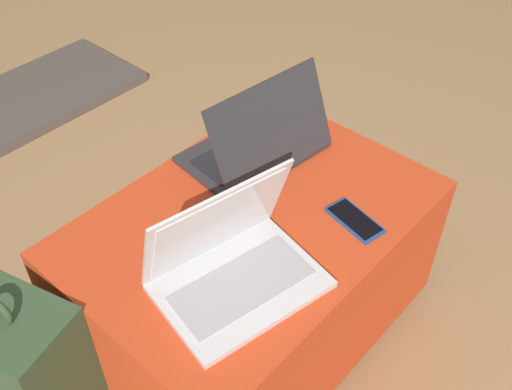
% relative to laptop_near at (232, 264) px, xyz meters
% --- Properties ---
extents(ground_plane, '(14.00, 14.00, 0.00)m').
position_rel_laptop_near_xyz_m(ground_plane, '(0.18, 0.10, -0.53)').
color(ground_plane, tan).
extents(ottoman, '(0.92, 0.64, 0.48)m').
position_rel_laptop_near_xyz_m(ottoman, '(0.18, 0.10, -0.29)').
color(ottoman, maroon).
rests_on(ottoman, ground_plane).
extents(laptop_near, '(0.40, 0.32, 0.26)m').
position_rel_laptop_near_xyz_m(laptop_near, '(0.00, 0.00, 0.00)').
color(laptop_near, silver).
rests_on(laptop_near, ottoman).
extents(laptop_far, '(0.40, 0.29, 0.25)m').
position_rel_laptop_near_xyz_m(laptop_far, '(0.36, 0.25, -0.00)').
color(laptop_far, '#333338').
rests_on(laptop_far, ottoman).
extents(cell_phone, '(0.10, 0.16, 0.01)m').
position_rel_laptop_near_xyz_m(cell_phone, '(0.34, -0.10, -0.05)').
color(cell_phone, '#1E4C9E').
rests_on(cell_phone, ottoman).
extents(backpack, '(0.30, 0.32, 0.56)m').
position_rel_laptop_near_xyz_m(backpack, '(-0.42, 0.28, -0.29)').
color(backpack, '#385133').
rests_on(backpack, ground_plane).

